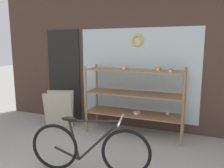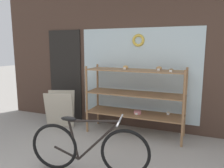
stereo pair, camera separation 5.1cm
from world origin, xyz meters
TOP-DOWN VIEW (x-y plane):
  - storefront_facade at (-0.04, 2.67)m, footprint 6.32×0.13m
  - display_case at (0.26, 2.26)m, footprint 1.90×0.55m
  - bicycle at (0.05, 0.70)m, footprint 1.65×0.49m
  - sandwich_board at (-1.34, 2.02)m, footprint 0.67×0.56m

SIDE VIEW (x-z plane):
  - bicycle at x=0.05m, z-range -0.04..0.76m
  - sandwich_board at x=-1.34m, z-range 0.01..0.78m
  - display_case at x=0.26m, z-range 0.14..1.50m
  - storefront_facade at x=-0.04m, z-range -0.04..3.21m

